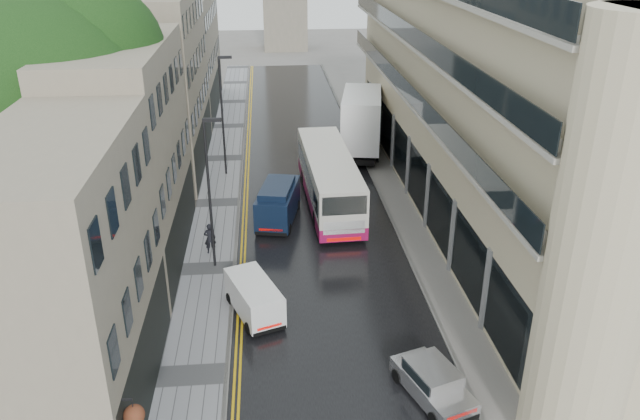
{
  "coord_description": "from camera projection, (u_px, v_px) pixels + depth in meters",
  "views": [
    {
      "loc": [
        -2.67,
        -8.74,
        15.92
      ],
      "look_at": [
        -0.28,
        18.0,
        3.68
      ],
      "focal_mm": 35.0,
      "sensor_mm": 36.0,
      "label": 1
    }
  ],
  "objects": [
    {
      "name": "old_shop_row",
      "position": [
        156.0,
        102.0,
        38.68
      ],
      "size": [
        4.5,
        56.0,
        12.0
      ],
      "primitive_type": null,
      "color": "gray",
      "rests_on": "ground"
    },
    {
      "name": "modern_block",
      "position": [
        489.0,
        95.0,
        36.24
      ],
      "size": [
        8.0,
        40.0,
        14.0
      ],
      "primitive_type": null,
      "color": "#C7BB94",
      "rests_on": "ground"
    },
    {
      "name": "tree_far",
      "position": [
        120.0,
        88.0,
        41.08
      ],
      "size": [
        9.24,
        9.24,
        12.46
      ],
      "primitive_type": null,
      "color": "black",
      "rests_on": "ground"
    },
    {
      "name": "road",
      "position": [
        311.0,
        201.0,
        39.66
      ],
      "size": [
        9.0,
        85.0,
        0.02
      ],
      "primitive_type": "cube",
      "color": "black",
      "rests_on": "ground"
    },
    {
      "name": "right_sidewalk",
      "position": [
        395.0,
        197.0,
        40.08
      ],
      "size": [
        1.8,
        85.0,
        0.12
      ],
      "primitive_type": "cube",
      "color": "slate",
      "rests_on": "ground"
    },
    {
      "name": "lamp_post_near",
      "position": [
        209.0,
        196.0,
        30.28
      ],
      "size": [
        0.87,
        0.22,
        7.72
      ],
      "primitive_type": null,
      "rotation": [
        0.0,
        0.0,
        -0.03
      ],
      "color": "black",
      "rests_on": "left_sidewalk"
    },
    {
      "name": "white_van",
      "position": [
        249.0,
        317.0,
        26.37
      ],
      "size": [
        2.77,
        4.01,
        1.67
      ],
      "primitive_type": null,
      "rotation": [
        0.0,
        0.0,
        0.36
      ],
      "color": "white",
      "rests_on": "road"
    },
    {
      "name": "cream_bus",
      "position": [
        316.0,
        202.0,
        35.46
      ],
      "size": [
        3.13,
        11.89,
        3.22
      ],
      "primitive_type": null,
      "rotation": [
        0.0,
        0.0,
        0.04
      ],
      "color": "silver",
      "rests_on": "road"
    },
    {
      "name": "tree_near",
      "position": [
        55.0,
        138.0,
        28.97
      ],
      "size": [
        10.56,
        10.56,
        13.89
      ],
      "primitive_type": null,
      "color": "black",
      "rests_on": "ground"
    },
    {
      "name": "white_lorry",
      "position": [
        343.0,
        130.0,
        45.41
      ],
      "size": [
        4.34,
        9.5,
        4.81
      ],
      "primitive_type": null,
      "rotation": [
        0.0,
        0.0,
        -0.18
      ],
      "color": "white",
      "rests_on": "road"
    },
    {
      "name": "lamp_post_far",
      "position": [
        222.0,
        117.0,
        42.03
      ],
      "size": [
        0.92,
        0.23,
        8.11
      ],
      "primitive_type": null,
      "rotation": [
        0.0,
        0.0,
        0.03
      ],
      "color": "black",
      "rests_on": "left_sidewalk"
    },
    {
      "name": "left_sidewalk",
      "position": [
        218.0,
        203.0,
        39.17
      ],
      "size": [
        2.7,
        85.0,
        0.12
      ],
      "primitive_type": "cube",
      "color": "gray",
      "rests_on": "ground"
    },
    {
      "name": "pedestrian",
      "position": [
        210.0,
        238.0,
        32.78
      ],
      "size": [
        0.67,
        0.49,
        1.69
      ],
      "primitive_type": "imported",
      "rotation": [
        0.0,
        0.0,
        3.28
      ],
      "color": "black",
      "rests_on": "left_sidewalk"
    },
    {
      "name": "silver_hatchback",
      "position": [
        436.0,
        410.0,
        21.54
      ],
      "size": [
        2.67,
        3.93,
        1.35
      ],
      "primitive_type": null,
      "rotation": [
        0.0,
        0.0,
        0.33
      ],
      "color": "silver",
      "rests_on": "road"
    },
    {
      "name": "navy_van",
      "position": [
        257.0,
        212.0,
        35.09
      ],
      "size": [
        2.86,
        5.08,
        2.44
      ],
      "primitive_type": null,
      "rotation": [
        0.0,
        0.0,
        -0.21
      ],
      "color": "black",
      "rests_on": "road"
    }
  ]
}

